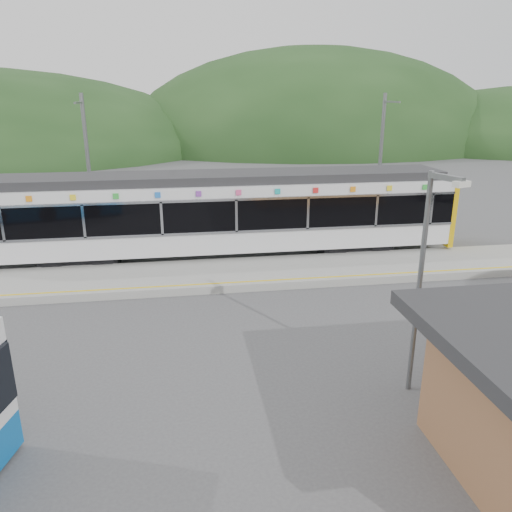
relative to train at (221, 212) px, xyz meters
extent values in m
plane|color=#4C4C4F|center=(1.19, -6.00, -2.06)|extent=(120.00, 120.00, 0.00)
ellipsoid|color=#1E3D19|center=(17.19, 48.00, -2.06)|extent=(52.00, 39.00, 26.00)
cube|color=#9E9E99|center=(1.19, -2.70, -1.91)|extent=(26.00, 3.20, 0.30)
cube|color=yellow|center=(1.19, -4.00, -1.76)|extent=(26.00, 0.10, 0.01)
cube|color=black|center=(-6.02, 0.00, -1.76)|extent=(3.20, 2.20, 0.56)
cube|color=black|center=(5.98, 0.00, -1.76)|extent=(3.20, 2.20, 0.56)
cube|color=silver|center=(-0.02, 0.00, -1.02)|extent=(20.00, 2.90, 0.92)
cube|color=black|center=(-0.02, 0.00, 0.16)|extent=(20.00, 2.96, 1.45)
cube|color=silver|center=(-0.02, -1.50, -0.51)|extent=(20.00, 0.05, 0.10)
cube|color=silver|center=(-0.02, -1.50, 0.84)|extent=(20.00, 0.05, 0.10)
cube|color=silver|center=(-0.02, 0.00, 1.11)|extent=(20.00, 2.90, 0.45)
cube|color=#2D2D30|center=(-0.02, 0.00, 1.52)|extent=(19.40, 2.50, 0.36)
cube|color=gold|center=(10.10, 0.00, -0.16)|extent=(0.24, 2.92, 3.00)
cube|color=silver|center=(-8.52, -1.50, 0.16)|extent=(0.10, 0.05, 1.35)
cube|color=silver|center=(-5.52, -1.50, 0.16)|extent=(0.10, 0.05, 1.35)
cube|color=silver|center=(-2.52, -1.50, 0.16)|extent=(0.10, 0.05, 1.35)
cube|color=silver|center=(0.48, -1.50, 0.16)|extent=(0.10, 0.05, 1.35)
cube|color=silver|center=(3.48, -1.50, 0.16)|extent=(0.10, 0.05, 1.35)
cube|color=silver|center=(6.48, -1.50, 0.16)|extent=(0.10, 0.05, 1.35)
cube|color=silver|center=(8.98, -1.50, 0.16)|extent=(0.10, 0.05, 1.35)
cube|color=orange|center=(-7.42, -1.49, 1.12)|extent=(0.22, 0.04, 0.22)
cube|color=yellow|center=(-5.82, -1.49, 1.12)|extent=(0.22, 0.04, 0.22)
cube|color=green|center=(-4.22, -1.49, 1.12)|extent=(0.22, 0.04, 0.22)
cube|color=blue|center=(-2.62, -1.49, 1.12)|extent=(0.22, 0.04, 0.22)
cube|color=purple|center=(-1.02, -1.49, 1.12)|extent=(0.22, 0.04, 0.22)
cube|color=#E54C8C|center=(0.58, -1.49, 1.12)|extent=(0.22, 0.04, 0.22)
cube|color=#19A5A5|center=(2.18, -1.49, 1.12)|extent=(0.22, 0.04, 0.22)
cube|color=red|center=(3.78, -1.49, 1.12)|extent=(0.22, 0.04, 0.22)
cube|color=orange|center=(5.38, -1.49, 1.12)|extent=(0.22, 0.04, 0.22)
cube|color=yellow|center=(6.98, -1.49, 1.12)|extent=(0.22, 0.04, 0.22)
cube|color=green|center=(8.58, -1.49, 1.12)|extent=(0.22, 0.04, 0.22)
cylinder|color=slate|center=(-5.81, 2.60, 1.44)|extent=(0.18, 0.18, 7.00)
cube|color=slate|center=(-5.81, 1.80, 4.54)|extent=(0.08, 1.80, 0.08)
cylinder|color=slate|center=(8.19, 2.60, 1.44)|extent=(0.18, 0.18, 7.00)
cube|color=slate|center=(8.19, 1.80, 4.54)|extent=(0.08, 1.80, 0.08)
cylinder|color=slate|center=(3.62, -11.14, 0.63)|extent=(0.12, 0.12, 5.40)
cube|color=slate|center=(3.62, -11.55, 3.24)|extent=(0.41, 0.89, 0.12)
cube|color=silver|center=(3.62, -11.95, 3.17)|extent=(0.39, 0.28, 0.12)
camera|label=1|loc=(-1.78, -21.19, 4.93)|focal=35.00mm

